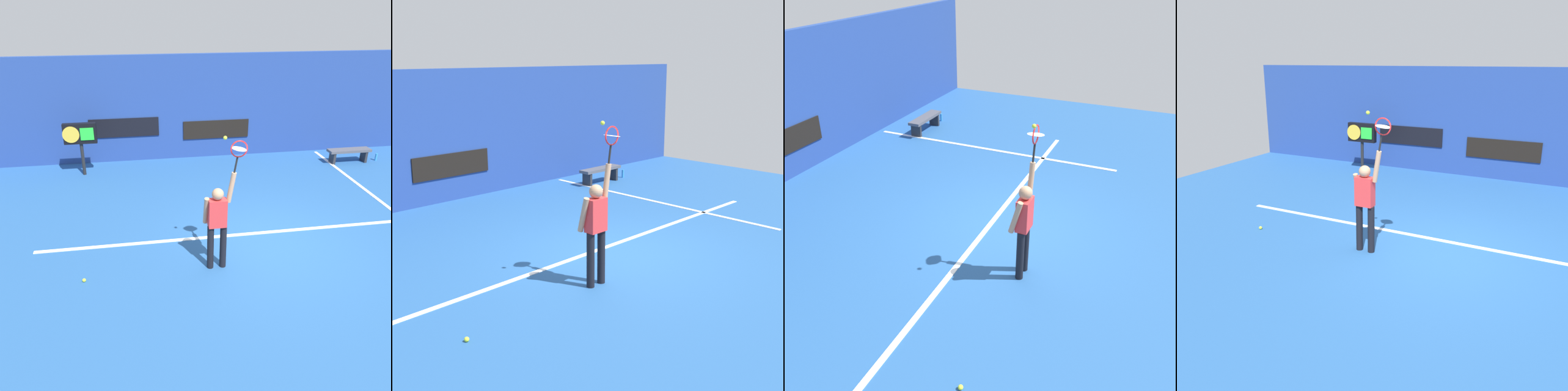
{
  "view_description": "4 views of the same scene",
  "coord_description": "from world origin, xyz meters",
  "views": [
    {
      "loc": [
        -2.85,
        -7.23,
        4.71
      ],
      "look_at": [
        -1.67,
        -0.19,
        1.36
      ],
      "focal_mm": 37.54,
      "sensor_mm": 36.0,
      "label": 1
    },
    {
      "loc": [
        -7.46,
        -6.5,
        3.67
      ],
      "look_at": [
        -1.03,
        -0.19,
        1.37
      ],
      "focal_mm": 50.96,
      "sensor_mm": 36.0,
      "label": 2
    },
    {
      "loc": [
        -7.35,
        -2.56,
        4.91
      ],
      "look_at": [
        -1.4,
        0.08,
        1.4
      ],
      "focal_mm": 41.75,
      "sensor_mm": 36.0,
      "label": 3
    },
    {
      "loc": [
        2.17,
        -7.31,
        3.53
      ],
      "look_at": [
        -1.29,
        -0.46,
        1.06
      ],
      "focal_mm": 39.05,
      "sensor_mm": 36.0,
      "label": 4
    }
  ],
  "objects": [
    {
      "name": "ground_plane",
      "position": [
        0.0,
        0.0,
        0.0
      ],
      "size": [
        18.0,
        18.0,
        0.0
      ],
      "primitive_type": "plane",
      "color": "#23518C"
    },
    {
      "name": "court_baseline",
      "position": [
        0.0,
        0.43,
        0.01
      ],
      "size": [
        10.0,
        0.1,
        0.01
      ],
      "primitive_type": "cube",
      "color": "white",
      "rests_on": "ground_plane"
    },
    {
      "name": "water_bottle",
      "position": [
        5.15,
        4.38,
        0.12
      ],
      "size": [
        0.07,
        0.07,
        0.24
      ],
      "primitive_type": "cylinder",
      "color": "#338CD8",
      "rests_on": "ground_plane"
    },
    {
      "name": "court_bench",
      "position": [
        4.15,
        4.38,
        0.34
      ],
      "size": [
        1.4,
        0.36,
        0.45
      ],
      "color": "#4C4C51",
      "rests_on": "ground_plane"
    },
    {
      "name": "court_sideline",
      "position": [
        3.54,
        2.0,
        0.01
      ],
      "size": [
        0.1,
        7.0,
        0.01
      ],
      "primitive_type": "cube",
      "color": "white",
      "rests_on": "ground_plane"
    },
    {
      "name": "spare_ball",
      "position": [
        -3.88,
        -0.75,
        0.03
      ],
      "size": [
        0.07,
        0.07,
        0.07
      ],
      "primitive_type": "sphere",
      "color": "#CCE033",
      "rests_on": "ground_plane"
    },
    {
      "name": "tennis_ball",
      "position": [
        -1.25,
        -0.72,
        2.65
      ],
      "size": [
        0.07,
        0.07,
        0.07
      ],
      "primitive_type": "sphere",
      "color": "#CCE033"
    },
    {
      "name": "tennis_racket",
      "position": [
        -0.99,
        -0.67,
        2.39
      ],
      "size": [
        0.36,
        0.27,
        0.62
      ],
      "color": "black"
    },
    {
      "name": "tennis_player",
      "position": [
        -1.34,
        -0.67,
        1.01
      ],
      "size": [
        0.58,
        0.31,
        1.99
      ],
      "color": "black",
      "rests_on": "ground_plane"
    },
    {
      "name": "sponsor_banner_center",
      "position": [
        0.0,
        5.69,
        0.94
      ],
      "size": [
        2.2,
        0.03,
        0.6
      ],
      "primitive_type": "cube",
      "color": "black"
    }
  ]
}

